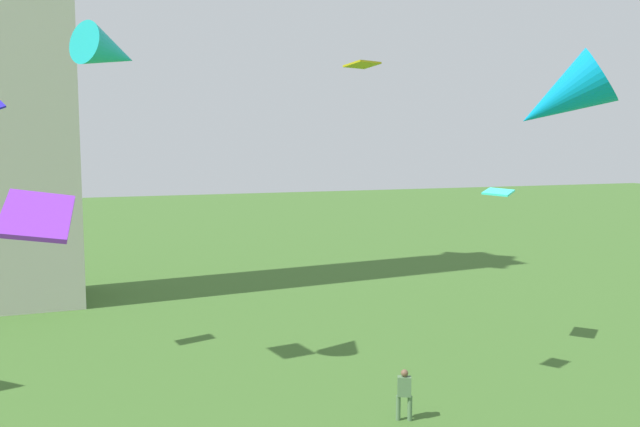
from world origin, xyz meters
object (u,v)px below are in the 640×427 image
object	(u,v)px
kite_flying_7	(37,215)
kite_flying_8	(362,65)
person_1	(404,392)
kite_flying_5	(498,192)
kite_flying_4	(561,98)
kite_flying_9	(109,52)

from	to	relation	value
kite_flying_7	kite_flying_8	world-z (taller)	kite_flying_8
kite_flying_7	person_1	bearing A→B (deg)	-49.24
kite_flying_8	kite_flying_7	bearing A→B (deg)	-162.60
kite_flying_8	kite_flying_5	bearing A→B (deg)	-3.20
person_1	kite_flying_5	distance (m)	10.88
kite_flying_4	kite_flying_8	size ratio (longest dim) A/B	1.84
person_1	kite_flying_5	bearing A→B (deg)	-117.03
kite_flying_4	kite_flying_9	bearing A→B (deg)	-106.73
kite_flying_9	kite_flying_7	bearing A→B (deg)	135.07
kite_flying_4	kite_flying_5	xyz separation A→B (m)	(7.60, 12.43, -2.98)
kite_flying_4	kite_flying_8	distance (m)	9.23
kite_flying_7	kite_flying_8	xyz separation A→B (m)	(9.71, 9.16, 3.76)
person_1	kite_flying_4	distance (m)	11.43
kite_flying_8	kite_flying_9	bearing A→B (deg)	120.70
kite_flying_5	kite_flying_9	bearing A→B (deg)	-48.21
person_1	kite_flying_9	bearing A→B (deg)	-13.03
kite_flying_9	person_1	bearing A→B (deg)	-167.14
kite_flying_5	kite_flying_9	xyz separation A→B (m)	(-15.79, 1.74, 5.39)
kite_flying_7	kite_flying_8	bearing A→B (deg)	-40.58
kite_flying_4	kite_flying_5	distance (m)	14.87
person_1	kite_flying_7	bearing A→B (deg)	61.65
kite_flying_4	kite_flying_5	bearing A→B (deg)	-168.19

